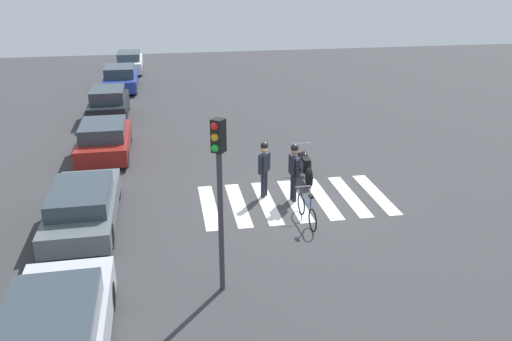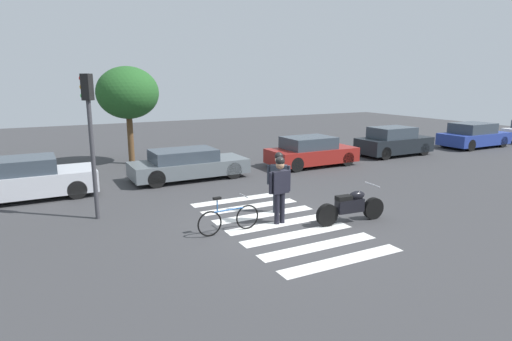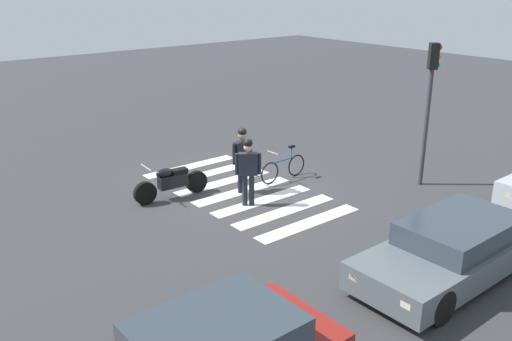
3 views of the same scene
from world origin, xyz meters
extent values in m
plane|color=#38383A|center=(0.00, 0.00, 0.00)|extent=(60.00, 60.00, 0.00)
cylinder|color=black|center=(2.55, -0.86, 0.31)|extent=(0.63, 0.19, 0.62)
cylinder|color=black|center=(1.03, -0.74, 0.31)|extent=(0.63, 0.19, 0.62)
cube|color=black|center=(1.74, -0.79, 0.49)|extent=(0.82, 0.34, 0.36)
ellipsoid|color=black|center=(1.97, -0.81, 0.76)|extent=(0.50, 0.28, 0.24)
cube|color=black|center=(1.54, -0.78, 0.73)|extent=(0.46, 0.27, 0.12)
cylinder|color=#A5A5AD|center=(2.47, -0.85, 1.01)|extent=(0.08, 0.62, 0.04)
torus|color=black|center=(-0.97, 0.06, 0.33)|extent=(0.66, 0.06, 0.66)
torus|color=black|center=(-2.04, 0.02, 0.33)|extent=(0.66, 0.06, 0.66)
cylinder|color=#1E4C8C|center=(-1.51, 0.04, 0.61)|extent=(0.84, 0.07, 0.04)
cylinder|color=#1E4C8C|center=(-1.83, 0.02, 0.78)|extent=(0.03, 0.03, 0.34)
cube|color=black|center=(-1.83, 0.02, 0.96)|extent=(0.20, 0.11, 0.06)
cylinder|color=#99999E|center=(-1.08, 0.05, 0.93)|extent=(0.05, 0.46, 0.03)
cylinder|color=#1E232D|center=(0.40, 0.94, 0.42)|extent=(0.14, 0.14, 0.84)
cylinder|color=#1E232D|center=(0.55, 0.84, 0.42)|extent=(0.14, 0.14, 0.84)
cube|color=#1E232D|center=(0.47, 0.89, 1.14)|extent=(0.52, 0.45, 0.60)
sphere|color=tan|center=(0.47, 0.89, 1.60)|extent=(0.23, 0.23, 0.23)
cylinder|color=#1E232D|center=(0.23, 1.06, 1.14)|extent=(0.09, 0.09, 0.57)
cylinder|color=#1E232D|center=(0.72, 0.72, 1.14)|extent=(0.09, 0.09, 0.57)
sphere|color=black|center=(0.47, 0.89, 1.70)|extent=(0.24, 0.24, 0.24)
cylinder|color=black|center=(0.10, 0.06, 0.43)|extent=(0.14, 0.14, 0.86)
cylinder|color=black|center=(-0.08, 0.04, 0.43)|extent=(0.14, 0.14, 0.86)
cube|color=black|center=(0.01, 0.05, 1.17)|extent=(0.52, 0.24, 0.61)
sphere|color=#8C664C|center=(0.01, 0.05, 1.63)|extent=(0.23, 0.23, 0.23)
cylinder|color=black|center=(0.31, 0.07, 1.17)|extent=(0.09, 0.09, 0.58)
cylinder|color=black|center=(-0.29, 0.03, 1.17)|extent=(0.09, 0.09, 0.58)
sphere|color=black|center=(0.01, 0.05, 1.74)|extent=(0.25, 0.25, 0.25)
cube|color=silver|center=(0.00, -2.70, 0.00)|extent=(3.15, 0.45, 0.01)
cube|color=silver|center=(0.00, -1.80, 0.00)|extent=(3.15, 0.45, 0.01)
cube|color=silver|center=(0.00, -0.90, 0.00)|extent=(3.15, 0.45, 0.01)
cube|color=silver|center=(0.00, 0.00, 0.00)|extent=(3.15, 0.45, 0.01)
cube|color=silver|center=(0.00, 0.90, 0.00)|extent=(3.15, 0.45, 0.01)
cube|color=silver|center=(0.00, 1.80, 0.00)|extent=(3.15, 0.45, 0.01)
cube|color=silver|center=(0.00, 2.70, 0.00)|extent=(3.15, 0.45, 0.01)
cylinder|color=black|center=(-4.68, 6.88, 0.31)|extent=(0.63, 0.23, 0.63)
cylinder|color=black|center=(-4.67, 5.27, 0.31)|extent=(0.63, 0.23, 0.63)
cube|color=#B7BAC1|center=(-6.16, 6.06, 0.53)|extent=(4.38, 1.87, 0.71)
cube|color=#333D47|center=(-6.38, 6.06, 1.13)|extent=(2.37, 1.63, 0.49)
cube|color=#F2EDCC|center=(-4.02, 6.67, 0.63)|extent=(0.08, 0.20, 0.12)
cube|color=#F2EDCC|center=(-4.01, 5.50, 0.63)|extent=(0.08, 0.20, 0.12)
cylinder|color=black|center=(1.11, 7.08, 0.33)|extent=(0.67, 0.23, 0.66)
cylinder|color=black|center=(1.12, 5.51, 0.33)|extent=(0.67, 0.23, 0.66)
cylinder|color=black|center=(-1.99, 7.05, 0.33)|extent=(0.67, 0.23, 0.66)
cylinder|color=black|center=(-1.98, 5.49, 0.33)|extent=(0.67, 0.23, 0.66)
cube|color=slate|center=(-0.44, 6.28, 0.46)|extent=(4.57, 1.83, 0.56)
cube|color=#333D47|center=(-0.66, 6.28, 0.97)|extent=(2.47, 1.59, 0.45)
cube|color=#F2EDCC|center=(1.80, 6.87, 0.55)|extent=(0.08, 0.20, 0.12)
cube|color=#F2EDCC|center=(1.81, 5.73, 0.55)|extent=(0.08, 0.20, 0.12)
cylinder|color=black|center=(6.75, 7.03, 0.32)|extent=(0.64, 0.23, 0.64)
cylinder|color=black|center=(6.77, 5.40, 0.32)|extent=(0.64, 0.23, 0.64)
cylinder|color=black|center=(3.99, 7.00, 0.32)|extent=(0.64, 0.23, 0.64)
cylinder|color=black|center=(4.01, 5.38, 0.32)|extent=(0.64, 0.23, 0.64)
cube|color=maroon|center=(5.38, 6.20, 0.49)|extent=(4.07, 1.88, 0.63)
cube|color=#333D47|center=(5.18, 6.20, 1.08)|extent=(2.21, 1.64, 0.53)
cube|color=#F2EDCC|center=(7.37, 6.81, 0.59)|extent=(0.08, 0.20, 0.12)
cube|color=#F2EDCC|center=(7.38, 5.63, 0.59)|extent=(0.08, 0.20, 0.12)
cylinder|color=black|center=(12.07, 7.22, 0.32)|extent=(0.65, 0.23, 0.65)
cylinder|color=black|center=(12.08, 5.72, 0.32)|extent=(0.65, 0.23, 0.65)
cylinder|color=black|center=(9.36, 7.19, 0.32)|extent=(0.65, 0.23, 0.65)
cylinder|color=black|center=(9.38, 5.70, 0.32)|extent=(0.65, 0.23, 0.65)
cube|color=black|center=(10.72, 6.46, 0.55)|extent=(3.99, 1.75, 0.75)
cube|color=#333D47|center=(10.52, 6.46, 1.20)|extent=(2.16, 1.53, 0.56)
cube|color=#F2EDCC|center=(12.67, 7.02, 0.66)|extent=(0.08, 0.20, 0.12)
cube|color=#F2EDCC|center=(12.68, 5.92, 0.66)|extent=(0.08, 0.20, 0.12)
cylinder|color=black|center=(18.29, 7.13, 0.33)|extent=(0.65, 0.23, 0.65)
cylinder|color=black|center=(18.31, 5.48, 0.33)|extent=(0.65, 0.23, 0.65)
cylinder|color=black|center=(15.41, 7.10, 0.33)|extent=(0.65, 0.23, 0.65)
cylinder|color=black|center=(15.42, 5.46, 0.33)|extent=(0.65, 0.23, 0.65)
cube|color=navy|center=(16.86, 6.29, 0.51)|extent=(4.26, 1.90, 0.66)
cube|color=#333D47|center=(16.64, 6.29, 1.13)|extent=(2.31, 1.66, 0.58)
cube|color=#F2EDCC|center=(18.93, 6.91, 0.61)|extent=(0.08, 0.20, 0.12)
cube|color=#F2EDCC|center=(18.94, 5.71, 0.61)|extent=(0.08, 0.20, 0.12)
cylinder|color=black|center=(20.88, 6.74, 0.32)|extent=(0.63, 0.23, 0.63)
cylinder|color=#38383D|center=(-4.36, 2.80, 1.66)|extent=(0.12, 0.12, 3.32)
cube|color=black|center=(-4.36, 2.80, 3.67)|extent=(0.34, 0.34, 0.70)
sphere|color=red|center=(-4.46, 2.88, 3.90)|extent=(0.16, 0.16, 0.16)
sphere|color=orange|center=(-4.46, 2.88, 3.67)|extent=(0.16, 0.16, 0.16)
sphere|color=green|center=(-4.46, 2.88, 3.44)|extent=(0.16, 0.16, 0.16)
cylinder|color=brown|center=(-1.83, 10.49, 1.12)|extent=(0.27, 0.27, 2.24)
ellipsoid|color=#235623|center=(-1.83, 10.49, 3.28)|extent=(2.78, 2.78, 2.36)
camera|label=1|loc=(-14.34, 3.82, 6.90)|focal=36.37mm
camera|label=2|loc=(-5.68, -9.44, 3.87)|focal=29.66mm
camera|label=3|loc=(8.70, 11.46, 5.73)|focal=38.72mm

